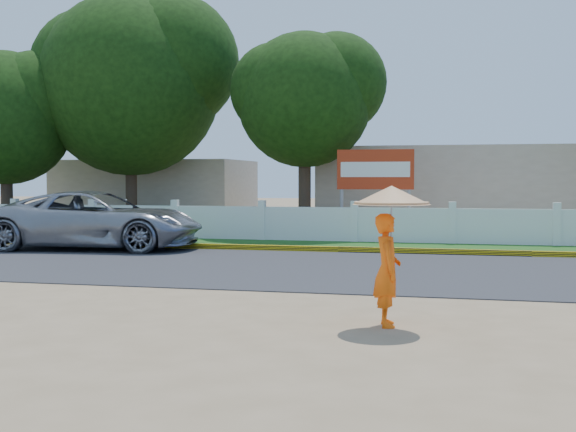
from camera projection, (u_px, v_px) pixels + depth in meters
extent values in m
plane|color=#9E8460|center=(260.00, 302.00, 11.75)|extent=(120.00, 120.00, 0.00)
cube|color=#38383A|center=(313.00, 268.00, 16.13)|extent=(60.00, 7.00, 0.02)
cube|color=#2D601E|center=(348.00, 246.00, 21.23)|extent=(60.00, 3.50, 0.03)
cube|color=yellow|center=(338.00, 249.00, 19.57)|extent=(40.00, 0.18, 0.16)
cube|color=silver|center=(354.00, 225.00, 22.61)|extent=(40.00, 0.10, 1.10)
cube|color=#B7AD99|center=(453.00, 189.00, 28.50)|extent=(10.00, 6.00, 3.20)
cube|color=#B7AD99|center=(157.00, 192.00, 32.42)|extent=(8.00, 5.00, 2.80)
imported|color=gray|center=(97.00, 220.00, 20.43)|extent=(6.19, 3.31, 1.65)
imported|color=#FF5D0D|center=(387.00, 270.00, 9.79)|extent=(0.48, 0.62, 1.54)
cylinder|color=gray|center=(391.00, 227.00, 9.74)|extent=(0.02, 0.02, 1.00)
cone|color=tan|center=(391.00, 195.00, 9.72)|extent=(1.05, 1.05, 0.25)
cylinder|color=gray|center=(342.00, 209.00, 23.79)|extent=(0.12, 0.12, 2.00)
cylinder|color=gray|center=(409.00, 210.00, 23.29)|extent=(0.12, 0.12, 2.00)
cube|color=#A82C12|center=(375.00, 169.00, 23.47)|extent=(2.50, 0.12, 1.30)
cube|color=silver|center=(375.00, 169.00, 23.42)|extent=(2.25, 0.02, 0.49)
cylinder|color=#473828|center=(7.00, 193.00, 27.28)|extent=(0.44, 0.44, 2.90)
sphere|color=#1B400E|center=(5.00, 118.00, 27.13)|extent=(5.02, 5.02, 5.02)
cylinder|color=#473828|center=(131.00, 183.00, 28.07)|extent=(0.44, 0.44, 3.69)
sphere|color=#1B400E|center=(130.00, 85.00, 27.87)|extent=(7.00, 7.00, 7.00)
cylinder|color=#473828|center=(305.00, 186.00, 25.44)|extent=(0.44, 0.44, 3.46)
sphere|color=#1B400E|center=(305.00, 100.00, 25.28)|extent=(4.74, 4.74, 4.74)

